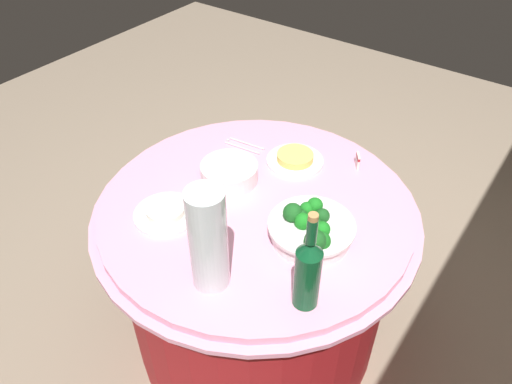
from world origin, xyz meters
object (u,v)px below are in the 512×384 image
(label_placard_mid, at_px, (221,230))
(decorative_fruit_vase, at_px, (208,242))
(serving_tongs, at_px, (243,145))
(food_plate_rice, at_px, (166,212))
(plate_stack, at_px, (229,173))
(broccoli_bowl, at_px, (311,228))
(wine_bottle, at_px, (308,271))
(label_placard_front, at_px, (358,160))
(food_plate_noodles, at_px, (295,159))

(label_placard_mid, bearing_deg, decorative_fruit_vase, 29.88)
(serving_tongs, distance_m, label_placard_mid, 0.52)
(food_plate_rice, height_order, label_placard_mid, label_placard_mid)
(plate_stack, xyz_separation_m, food_plate_rice, (0.28, -0.06, -0.02))
(decorative_fruit_vase, distance_m, food_plate_rice, 0.36)
(label_placard_mid, bearing_deg, broccoli_bowl, 124.36)
(wine_bottle, bearing_deg, broccoli_bowl, -152.16)
(decorative_fruit_vase, bearing_deg, label_placard_front, 173.10)
(plate_stack, distance_m, label_placard_front, 0.49)
(plate_stack, distance_m, wine_bottle, 0.61)
(wine_bottle, relative_size, serving_tongs, 2.00)
(label_placard_mid, bearing_deg, food_plate_noodles, -177.06)
(broccoli_bowl, bearing_deg, serving_tongs, -120.53)
(label_placard_front, bearing_deg, broccoli_bowl, 7.10)
(decorative_fruit_vase, bearing_deg, label_placard_mid, -150.12)
(label_placard_mid, bearing_deg, wine_bottle, 80.06)
(wine_bottle, relative_size, decorative_fruit_vase, 0.99)
(plate_stack, xyz_separation_m, wine_bottle, (0.31, 0.52, 0.09))
(wine_bottle, height_order, label_placard_front, wine_bottle)
(plate_stack, height_order, label_placard_front, plate_stack)
(broccoli_bowl, distance_m, decorative_fruit_vase, 0.37)
(wine_bottle, distance_m, food_plate_noodles, 0.67)
(broccoli_bowl, xyz_separation_m, serving_tongs, (-0.29, -0.49, -0.04))
(food_plate_rice, xyz_separation_m, food_plate_noodles, (-0.51, 0.19, 0.00))
(plate_stack, xyz_separation_m, label_placard_front, (-0.35, 0.34, -0.00))
(food_plate_rice, bearing_deg, label_placard_mid, 98.28)
(plate_stack, xyz_separation_m, label_placard_mid, (0.25, 0.16, -0.00))
(food_plate_rice, bearing_deg, wine_bottle, 86.93)
(wine_bottle, relative_size, food_plate_rice, 1.53)
(food_plate_rice, bearing_deg, food_plate_noodles, 159.51)
(serving_tongs, distance_m, label_placard_front, 0.46)
(broccoli_bowl, relative_size, food_plate_noodles, 1.27)
(broccoli_bowl, xyz_separation_m, food_plate_noodles, (-0.32, -0.26, -0.03))
(broccoli_bowl, height_order, decorative_fruit_vase, decorative_fruit_vase)
(decorative_fruit_vase, relative_size, label_placard_mid, 6.18)
(broccoli_bowl, bearing_deg, wine_bottle, 27.84)
(serving_tongs, relative_size, food_plate_noodles, 0.76)
(plate_stack, height_order, serving_tongs, plate_stack)
(decorative_fruit_vase, bearing_deg, broccoli_bowl, 155.53)
(decorative_fruit_vase, height_order, label_placard_mid, decorative_fruit_vase)
(decorative_fruit_vase, xyz_separation_m, food_plate_rice, (-0.13, -0.31, -0.15))
(wine_bottle, distance_m, decorative_fruit_vase, 0.28)
(decorative_fruit_vase, bearing_deg, wine_bottle, 110.01)
(broccoli_bowl, distance_m, label_placard_mid, 0.29)
(plate_stack, bearing_deg, serving_tongs, -155.57)
(food_plate_noodles, xyz_separation_m, label_placard_front, (-0.12, 0.21, 0.02))
(decorative_fruit_vase, bearing_deg, food_plate_rice, -112.42)
(label_placard_front, bearing_deg, plate_stack, -44.16)
(food_plate_rice, bearing_deg, plate_stack, 168.38)
(broccoli_bowl, height_order, plate_stack, broccoli_bowl)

